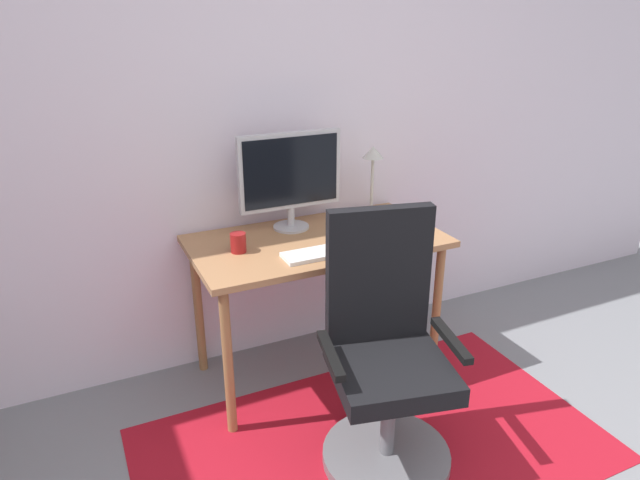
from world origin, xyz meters
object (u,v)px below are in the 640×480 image
keyboard (329,251)px  coffee_cup (238,243)px  computer_mouse (394,240)px  office_chair (385,369)px  desk (317,255)px  cell_phone (405,231)px  desk_lamp (373,167)px  monitor (290,174)px

keyboard → coffee_cup: bearing=152.6°
computer_mouse → office_chair: size_ratio=0.10×
desk → office_chair: bearing=-89.9°
office_chair → keyboard: bearing=105.9°
computer_mouse → cell_phone: bearing=40.0°
coffee_cup → desk_lamp: desk_lamp is taller
coffee_cup → monitor: bearing=28.7°
keyboard → cell_phone: keyboard is taller
coffee_cup → desk_lamp: size_ratio=0.24×
cell_phone → computer_mouse: bearing=-145.5°
desk → coffee_cup: coffee_cup is taller
desk → desk_lamp: desk_lamp is taller
keyboard → desk_lamp: 0.60m
desk → desk_lamp: size_ratio=3.19×
keyboard → computer_mouse: bearing=-3.4°
desk → monitor: bearing=107.7°
coffee_cup → cell_phone: coffee_cup is taller
desk_lamp → office_chair: (-0.39, -0.82, -0.60)m
desk → office_chair: 0.70m
desk → coffee_cup: size_ratio=13.44×
keyboard → coffee_cup: (-0.36, 0.19, 0.04)m
monitor → keyboard: size_ratio=1.22×
monitor → computer_mouse: monitor is taller
keyboard → desk: bearing=82.0°
monitor → computer_mouse: (0.36, -0.39, -0.26)m
desk_lamp → computer_mouse: bearing=-103.0°
coffee_cup → cell_phone: size_ratio=0.64×
desk → computer_mouse: size_ratio=11.61×
office_chair → coffee_cup: bearing=133.2°
keyboard → desk_lamp: bearing=40.0°
cell_phone → desk: bearing=161.3°
computer_mouse → coffee_cup: coffee_cup is taller
keyboard → cell_phone: size_ratio=3.07×
monitor → office_chair: monitor is taller
coffee_cup → cell_phone: 0.83m
computer_mouse → coffee_cup: bearing=163.4°
monitor → cell_phone: (0.49, -0.28, -0.27)m
monitor → office_chair: size_ratio=0.49×
cell_phone → office_chair: office_chair is taller
desk → coffee_cup: 0.41m
monitor → desk_lamp: 0.45m
desk → cell_phone: (0.43, -0.10, 0.09)m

